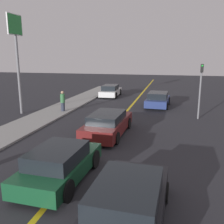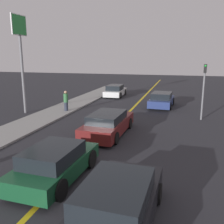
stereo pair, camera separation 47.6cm
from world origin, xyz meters
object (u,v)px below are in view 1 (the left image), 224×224
(car_ahead_center, at_px, (60,164))
(car_far_distant, at_px, (108,124))
(pedestrian_mid_group, at_px, (63,101))
(traffic_light, at_px, (201,86))
(car_near_right_lane, at_px, (127,204))
(car_oncoming_far, at_px, (111,91))
(car_parked_left_lot, at_px, (158,100))
(roadside_sign, at_px, (16,42))

(car_ahead_center, bearing_deg, car_far_distant, 88.70)
(pedestrian_mid_group, relative_size, traffic_light, 0.41)
(car_near_right_lane, distance_m, car_oncoming_far, 21.21)
(car_near_right_lane, height_order, pedestrian_mid_group, pedestrian_mid_group)
(car_near_right_lane, distance_m, car_ahead_center, 3.32)
(car_far_distant, bearing_deg, car_parked_left_lot, 77.31)
(roadside_sign, bearing_deg, car_oncoming_far, 64.17)
(car_near_right_lane, xyz_separation_m, car_far_distant, (-2.44, 7.36, -0.00))
(car_ahead_center, distance_m, traffic_light, 11.92)
(car_near_right_lane, height_order, car_ahead_center, car_near_right_lane)
(car_ahead_center, height_order, car_far_distant, car_far_distant)
(car_near_right_lane, bearing_deg, traffic_light, 78.75)
(car_oncoming_far, distance_m, roadside_sign, 11.66)
(car_near_right_lane, relative_size, car_oncoming_far, 1.00)
(car_ahead_center, xyz_separation_m, pedestrian_mid_group, (-4.50, 10.13, 0.28))
(car_ahead_center, distance_m, car_far_distant, 5.52)
(car_near_right_lane, distance_m, traffic_light, 12.68)
(car_parked_left_lot, distance_m, roadside_sign, 12.18)
(car_far_distant, distance_m, pedestrian_mid_group, 6.68)
(car_near_right_lane, relative_size, pedestrian_mid_group, 2.72)
(car_parked_left_lot, relative_size, roadside_sign, 0.57)
(traffic_light, bearing_deg, car_oncoming_far, 135.45)
(pedestrian_mid_group, bearing_deg, car_ahead_center, -66.03)
(traffic_light, distance_m, roadside_sign, 13.42)
(car_parked_left_lot, xyz_separation_m, roadside_sign, (-9.98, -5.17, 4.68))
(car_far_distant, height_order, car_oncoming_far, car_far_distant)
(roadside_sign, bearing_deg, car_near_right_lane, -46.83)
(car_ahead_center, relative_size, roadside_sign, 0.56)
(car_parked_left_lot, height_order, traffic_light, traffic_light)
(car_ahead_center, distance_m, car_parked_left_lot, 14.41)
(pedestrian_mid_group, xyz_separation_m, traffic_light, (10.09, 0.26, 1.46))
(car_near_right_lane, height_order, car_parked_left_lot, car_near_right_lane)
(car_near_right_lane, bearing_deg, pedestrian_mid_group, 122.99)
(car_parked_left_lot, relative_size, car_oncoming_far, 0.96)
(car_near_right_lane, xyz_separation_m, roadside_sign, (-10.19, 10.86, 4.67))
(car_far_distant, distance_m, car_oncoming_far, 13.47)
(car_near_right_lane, relative_size, roadside_sign, 0.59)
(pedestrian_mid_group, relative_size, roadside_sign, 0.22)
(car_near_right_lane, bearing_deg, car_parked_left_lot, 92.49)
(car_ahead_center, xyz_separation_m, roadside_sign, (-7.43, 9.01, 4.68))
(car_ahead_center, height_order, pedestrian_mid_group, pedestrian_mid_group)
(car_ahead_center, xyz_separation_m, car_oncoming_far, (-2.78, 18.62, -0.01))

